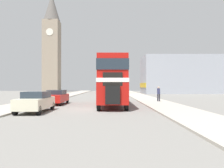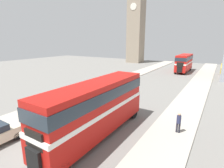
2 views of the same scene
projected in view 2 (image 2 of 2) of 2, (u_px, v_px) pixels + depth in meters
ground_plane at (41, 154)px, 11.74m from camera, size 120.00×120.00×0.00m
double_decker_bus at (97, 105)px, 13.44m from camera, size 2.44×11.18×4.37m
bus_distant at (184, 62)px, 42.35m from camera, size 2.47×9.68×4.20m
car_parked_mid at (58, 108)px, 17.67m from camera, size 1.74×4.41×1.47m
pedestrian_walking at (179, 122)px, 14.07m from camera, size 0.34×0.34×1.70m
church_tower at (136, 16)px, 58.65m from camera, size 5.07×5.07×30.78m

